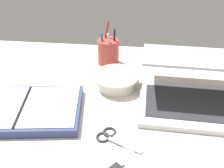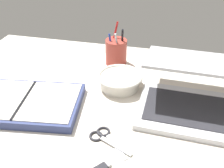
{
  "view_description": "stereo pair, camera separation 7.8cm",
  "coord_description": "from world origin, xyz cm",
  "px_view_note": "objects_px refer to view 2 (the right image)",
  "views": [
    {
      "loc": [
        1.54,
        -56.73,
        52.36
      ],
      "look_at": [
        -5.44,
        7.56,
        9.0
      ],
      "focal_mm": 40.0,
      "sensor_mm": 36.0,
      "label": 1
    },
    {
      "loc": [
        9.2,
        -55.43,
        52.36
      ],
      "look_at": [
        -5.44,
        7.56,
        9.0
      ],
      "focal_mm": 40.0,
      "sensor_mm": 36.0,
      "label": 2
    }
  ],
  "objects_px": {
    "pen_cup": "(116,52)",
    "planner": "(25,103)",
    "laptop": "(196,94)",
    "bowl": "(120,80)",
    "scissors": "(103,137)"
  },
  "relations": [
    {
      "from": "planner",
      "to": "scissors",
      "type": "relative_size",
      "value": 2.99
    },
    {
      "from": "bowl",
      "to": "scissors",
      "type": "xyz_separation_m",
      "value": [
        0.01,
        -0.25,
        -0.02
      ]
    },
    {
      "from": "laptop",
      "to": "bowl",
      "type": "relative_size",
      "value": 2.14
    },
    {
      "from": "laptop",
      "to": "bowl",
      "type": "xyz_separation_m",
      "value": [
        -0.25,
        0.06,
        -0.02
      ]
    },
    {
      "from": "laptop",
      "to": "pen_cup",
      "type": "xyz_separation_m",
      "value": [
        -0.3,
        0.23,
        -0.0
      ]
    },
    {
      "from": "planner",
      "to": "scissors",
      "type": "xyz_separation_m",
      "value": [
        0.27,
        -0.08,
        -0.01
      ]
    },
    {
      "from": "laptop",
      "to": "scissors",
      "type": "height_order",
      "value": "laptop"
    },
    {
      "from": "laptop",
      "to": "scissors",
      "type": "distance_m",
      "value": 0.31
    },
    {
      "from": "pen_cup",
      "to": "planner",
      "type": "bearing_deg",
      "value": -122.46
    },
    {
      "from": "bowl",
      "to": "pen_cup",
      "type": "relative_size",
      "value": 0.95
    },
    {
      "from": "pen_cup",
      "to": "laptop",
      "type": "bearing_deg",
      "value": -37.43
    },
    {
      "from": "pen_cup",
      "to": "scissors",
      "type": "distance_m",
      "value": 0.43
    },
    {
      "from": "laptop",
      "to": "planner",
      "type": "distance_m",
      "value": 0.53
    },
    {
      "from": "bowl",
      "to": "planner",
      "type": "bearing_deg",
      "value": -146.56
    },
    {
      "from": "laptop",
      "to": "pen_cup",
      "type": "relative_size",
      "value": 2.04
    }
  ]
}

